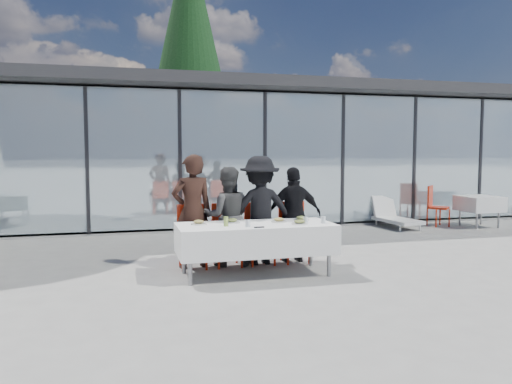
# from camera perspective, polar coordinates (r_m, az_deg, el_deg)

# --- Properties ---
(ground) EXTENTS (90.00, 90.00, 0.00)m
(ground) POSITION_cam_1_polar(r_m,az_deg,el_deg) (7.56, 1.85, -9.09)
(ground) COLOR gray
(ground) RESTS_ON ground
(pavilion) EXTENTS (14.80, 8.80, 3.44)m
(pavilion) POSITION_cam_1_polar(r_m,az_deg,el_deg) (15.75, 0.28, 5.88)
(pavilion) COLOR gray
(pavilion) RESTS_ON ground
(treeline) EXTENTS (62.50, 2.00, 4.40)m
(treeline) POSITION_cam_1_polar(r_m,az_deg,el_deg) (35.04, -14.77, 5.09)
(treeline) COLOR #133711
(treeline) RESTS_ON ground
(dining_table) EXTENTS (2.26, 0.96, 0.75)m
(dining_table) POSITION_cam_1_polar(r_m,az_deg,el_deg) (7.26, -0.05, -5.33)
(dining_table) COLOR white
(dining_table) RESTS_ON ground
(diner_a) EXTENTS (0.73, 0.73, 1.75)m
(diner_a) POSITION_cam_1_polar(r_m,az_deg,el_deg) (7.74, -7.30, -2.21)
(diner_a) COLOR #311C15
(diner_a) RESTS_ON ground
(diner_chair_a) EXTENTS (0.44, 0.44, 0.97)m
(diner_chair_a) POSITION_cam_1_polar(r_m,az_deg,el_deg) (7.83, -7.32, -4.64)
(diner_chair_a) COLOR red
(diner_chair_a) RESTS_ON ground
(diner_b) EXTENTS (0.85, 0.85, 1.56)m
(diner_b) POSITION_cam_1_polar(r_m,az_deg,el_deg) (7.84, -3.32, -2.81)
(diner_b) COLOR #454545
(diner_b) RESTS_ON ground
(diner_chair_b) EXTENTS (0.44, 0.44, 0.97)m
(diner_chair_b) POSITION_cam_1_polar(r_m,az_deg,el_deg) (7.92, -3.37, -4.51)
(diner_chair_b) COLOR red
(diner_chair_b) RESTS_ON ground
(diner_c) EXTENTS (1.14, 1.14, 1.73)m
(diner_c) POSITION_cam_1_polar(r_m,az_deg,el_deg) (7.95, 0.45, -2.08)
(diner_c) COLOR black
(diner_c) RESTS_ON ground
(diner_chair_c) EXTENTS (0.44, 0.44, 0.97)m
(diner_chair_c) POSITION_cam_1_polar(r_m,az_deg,el_deg) (8.04, 0.37, -4.36)
(diner_chair_c) COLOR red
(diner_chair_c) RESTS_ON ground
(diner_d) EXTENTS (0.93, 0.93, 1.55)m
(diner_d) POSITION_cam_1_polar(r_m,az_deg,el_deg) (8.14, 4.40, -2.59)
(diner_d) COLOR black
(diner_d) RESTS_ON ground
(diner_chair_d) EXTENTS (0.44, 0.44, 0.97)m
(diner_chair_d) POSITION_cam_1_polar(r_m,az_deg,el_deg) (8.21, 4.29, -4.18)
(diner_chair_d) COLOR red
(diner_chair_d) RESTS_ON ground
(plate_a) EXTENTS (0.23, 0.23, 0.07)m
(plate_a) POSITION_cam_1_polar(r_m,az_deg,el_deg) (7.21, -6.56, -3.49)
(plate_a) COLOR silver
(plate_a) RESTS_ON dining_table
(plate_b) EXTENTS (0.23, 0.23, 0.07)m
(plate_b) POSITION_cam_1_polar(r_m,az_deg,el_deg) (7.34, -2.76, -3.33)
(plate_b) COLOR silver
(plate_b) RESTS_ON dining_table
(plate_c) EXTENTS (0.23, 0.23, 0.07)m
(plate_c) POSITION_cam_1_polar(r_m,az_deg,el_deg) (7.41, 2.64, -3.25)
(plate_c) COLOR silver
(plate_c) RESTS_ON dining_table
(plate_d) EXTENTS (0.23, 0.23, 0.07)m
(plate_d) POSITION_cam_1_polar(r_m,az_deg,el_deg) (7.63, 5.20, -3.04)
(plate_d) COLOR silver
(plate_d) RESTS_ON dining_table
(plate_extra) EXTENTS (0.23, 0.23, 0.07)m
(plate_extra) POSITION_cam_1_polar(r_m,az_deg,el_deg) (7.21, 4.98, -3.48)
(plate_extra) COLOR silver
(plate_extra) RESTS_ON dining_table
(juice_bottle) EXTENTS (0.06, 0.06, 0.14)m
(juice_bottle) POSITION_cam_1_polar(r_m,az_deg,el_deg) (7.00, -3.45, -3.37)
(juice_bottle) COLOR #99B94D
(juice_bottle) RESTS_ON dining_table
(drinking_glasses) EXTENTS (1.22, 0.16, 0.10)m
(drinking_glasses) POSITION_cam_1_polar(r_m,az_deg,el_deg) (7.17, 4.24, -3.34)
(drinking_glasses) COLOR silver
(drinking_glasses) RESTS_ON dining_table
(folded_eyeglasses) EXTENTS (0.14, 0.03, 0.01)m
(folded_eyeglasses) POSITION_cam_1_polar(r_m,az_deg,el_deg) (6.86, 0.36, -4.04)
(folded_eyeglasses) COLOR black
(folded_eyeglasses) RESTS_ON dining_table
(spare_table_right) EXTENTS (0.86, 0.86, 0.74)m
(spare_table_right) POSITION_cam_1_polar(r_m,az_deg,el_deg) (13.05, 24.17, -1.24)
(spare_table_right) COLOR white
(spare_table_right) RESTS_ON ground
(spare_chair_a) EXTENTS (0.62, 0.62, 0.97)m
(spare_chair_a) POSITION_cam_1_polar(r_m,az_deg,el_deg) (12.82, 19.74, -1.29)
(spare_chair_a) COLOR red
(spare_chair_a) RESTS_ON ground
(spare_chair_b) EXTENTS (0.57, 0.57, 0.97)m
(spare_chair_b) POSITION_cam_1_polar(r_m,az_deg,el_deg) (13.00, 14.50, -1.09)
(spare_chair_b) COLOR red
(spare_chair_b) RESTS_ON ground
(lounger) EXTENTS (0.75, 1.39, 0.72)m
(lounger) POSITION_cam_1_polar(r_m,az_deg,el_deg) (12.38, 15.40, -2.68)
(lounger) COLOR white
(lounger) RESTS_ON ground
(conifer_tree) EXTENTS (4.00, 4.00, 10.50)m
(conifer_tree) POSITION_cam_1_polar(r_m,az_deg,el_deg) (20.64, -7.60, 16.27)
(conifer_tree) COLOR #382316
(conifer_tree) RESTS_ON ground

